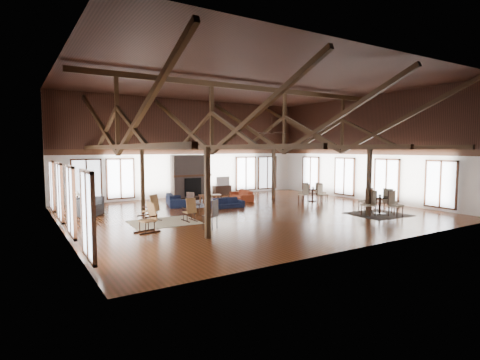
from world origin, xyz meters
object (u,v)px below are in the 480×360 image
armchair (88,206)px  cafe_table_far (312,192)px  coffee_table (210,196)px  sofa_navy_left (176,200)px  sofa_navy_front (227,203)px  cafe_table_near (380,202)px  sofa_orange (242,195)px  tv_console (222,190)px

armchair → cafe_table_far: size_ratio=0.62×
coffee_table → cafe_table_far: bearing=-5.5°
coffee_table → sofa_navy_left: bearing=-164.5°
sofa_navy_front → coffee_table: sofa_navy_front is taller
cafe_table_near → cafe_table_far: cafe_table_near is taller
armchair → cafe_table_near: (11.38, -6.78, 0.17)m
armchair → cafe_table_far: 11.85m
sofa_navy_left → coffee_table: 1.97m
cafe_table_far → sofa_navy_front: bearing=174.5°
sofa_orange → cafe_table_near: size_ratio=0.94×
sofa_navy_left → coffee_table: sofa_navy_left is taller
sofa_orange → sofa_navy_front: bearing=-35.0°
sofa_navy_front → cafe_table_near: (5.01, -5.29, 0.31)m
tv_console → cafe_table_near: bearing=-76.1°
armchair → tv_console: 9.50m
sofa_navy_front → armchair: bearing=173.3°
sofa_navy_left → armchair: (-4.45, -0.62, 0.09)m
cafe_table_far → sofa_navy_left: bearing=160.0°
sofa_navy_front → sofa_orange: sofa_orange is taller
armchair → cafe_table_near: 13.25m
sofa_navy_left → tv_console: (4.39, 2.85, -0.01)m
coffee_table → sofa_navy_front: bearing=-71.4°
sofa_orange → cafe_table_far: size_ratio=1.03×
sofa_navy_front → cafe_table_near: size_ratio=0.80×
sofa_orange → tv_console: tv_console is taller
armchair → tv_console: (8.84, 3.47, -0.10)m
sofa_orange → cafe_table_far: 4.07m
tv_console → sofa_orange: bearing=-96.5°
sofa_orange → tv_console: bearing=-174.9°
sofa_navy_left → tv_console: sofa_navy_left is taller
sofa_navy_front → coffee_table: size_ratio=1.28×
sofa_navy_left → cafe_table_far: 7.70m
sofa_navy_left → coffee_table: bearing=-79.6°
coffee_table → sofa_orange: bearing=21.0°
sofa_navy_front → coffee_table: 1.98m
sofa_orange → cafe_table_near: (2.87, -7.31, 0.26)m
sofa_navy_left → tv_console: size_ratio=1.76×
sofa_navy_left → cafe_table_near: cafe_table_near is taller
armchair → tv_console: armchair is taller
sofa_orange → cafe_table_far: (3.18, -2.53, 0.21)m
armchair → cafe_table_near: bearing=-86.4°
sofa_navy_left → tv_console: bearing=-42.4°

